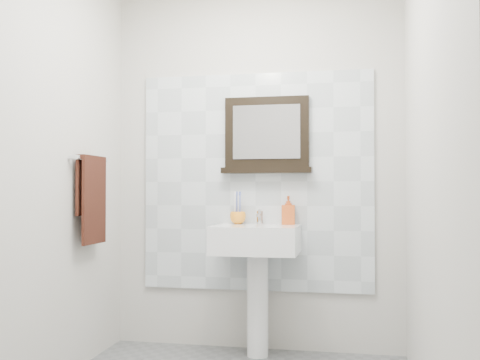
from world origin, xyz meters
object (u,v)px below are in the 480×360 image
object	(u,v)px
toothbrush_cup	(238,218)
hand_towel	(92,193)
framed_mirror	(267,137)
pedestal_sink	(256,254)
soap_dispenser	(288,210)

from	to	relation	value
toothbrush_cup	hand_towel	distance (m)	0.98
framed_mirror	hand_towel	bearing A→B (deg)	-151.99
toothbrush_cup	framed_mirror	xyz separation A→B (m)	(0.19, 0.05, 0.55)
toothbrush_cup	framed_mirror	world-z (taller)	framed_mirror
pedestal_sink	framed_mirror	xyz separation A→B (m)	(0.04, 0.19, 0.78)
toothbrush_cup	framed_mirror	size ratio (longest dim) A/B	0.17
pedestal_sink	hand_towel	bearing A→B (deg)	-159.95
toothbrush_cup	framed_mirror	distance (m)	0.59
soap_dispenser	hand_towel	distance (m)	1.28
soap_dispenser	hand_towel	bearing A→B (deg)	-160.63
pedestal_sink	soap_dispenser	world-z (taller)	soap_dispenser
hand_towel	framed_mirror	bearing A→B (deg)	28.01
framed_mirror	hand_towel	xyz separation A→B (m)	(-1.02, -0.54, -0.38)
framed_mirror	hand_towel	size ratio (longest dim) A/B	1.12
soap_dispenser	framed_mirror	bearing A→B (deg)	160.28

